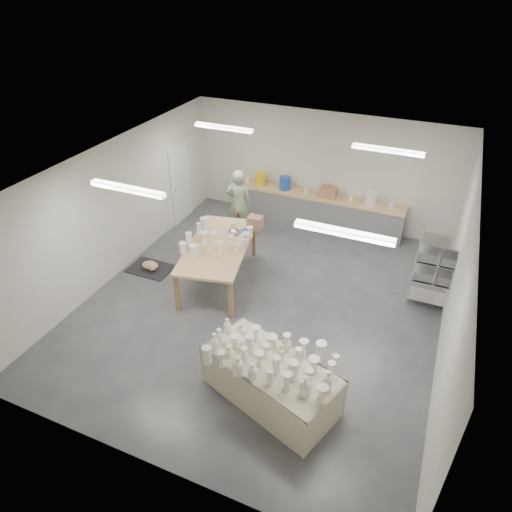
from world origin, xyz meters
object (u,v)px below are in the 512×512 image
at_px(work_table, 220,243).
at_px(potter, 239,203).
at_px(drying_table, 270,378).
at_px(red_stool, 244,219).

relative_size(work_table, potter, 1.51).
xyz_separation_m(drying_table, red_stool, (-2.72, 4.91, -0.14)).
bearing_deg(work_table, red_stool, 89.97).
bearing_deg(work_table, drying_table, -62.21).
bearing_deg(drying_table, red_stool, 138.30).
bearing_deg(potter, work_table, 87.23).
bearing_deg(red_stool, drying_table, -61.02).
height_order(drying_table, work_table, work_table).
distance_m(drying_table, red_stool, 5.62).
relative_size(work_table, red_stool, 6.00).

